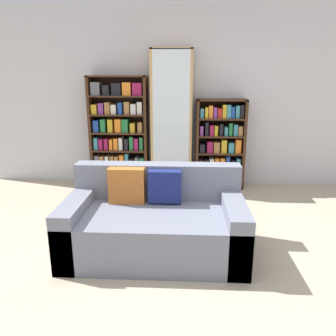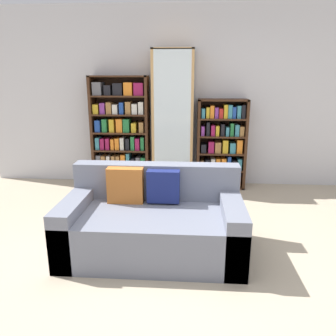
{
  "view_description": "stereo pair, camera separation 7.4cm",
  "coord_description": "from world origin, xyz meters",
  "px_view_note": "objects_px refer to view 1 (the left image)",
  "views": [
    {
      "loc": [
        0.03,
        -2.56,
        1.66
      ],
      "look_at": [
        -0.18,
        1.33,
        0.57
      ],
      "focal_mm": 35.0,
      "sensor_mm": 36.0,
      "label": 1
    },
    {
      "loc": [
        0.1,
        -2.56,
        1.66
      ],
      "look_at": [
        -0.18,
        1.33,
        0.57
      ],
      "focal_mm": 35.0,
      "sensor_mm": 36.0,
      "label": 2
    }
  ],
  "objects_px": {
    "bookshelf_left": "(119,133)",
    "wine_bottle": "(200,189)",
    "display_cabinet": "(172,121)",
    "bookshelf_right": "(220,145)",
    "couch": "(155,223)"
  },
  "relations": [
    {
      "from": "couch",
      "to": "bookshelf_left",
      "type": "bearing_deg",
      "value": 109.83
    },
    {
      "from": "bookshelf_left",
      "to": "wine_bottle",
      "type": "distance_m",
      "value": 1.52
    },
    {
      "from": "bookshelf_left",
      "to": "bookshelf_right",
      "type": "distance_m",
      "value": 1.56
    },
    {
      "from": "display_cabinet",
      "to": "bookshelf_right",
      "type": "xyz_separation_m",
      "value": [
        0.74,
        0.02,
        -0.37
      ]
    },
    {
      "from": "couch",
      "to": "wine_bottle",
      "type": "height_order",
      "value": "couch"
    },
    {
      "from": "display_cabinet",
      "to": "bookshelf_right",
      "type": "height_order",
      "value": "display_cabinet"
    },
    {
      "from": "bookshelf_left",
      "to": "couch",
      "type": "bearing_deg",
      "value": -70.17
    },
    {
      "from": "display_cabinet",
      "to": "wine_bottle",
      "type": "distance_m",
      "value": 1.12
    },
    {
      "from": "display_cabinet",
      "to": "wine_bottle",
      "type": "bearing_deg",
      "value": -52.86
    },
    {
      "from": "bookshelf_left",
      "to": "wine_bottle",
      "type": "xyz_separation_m",
      "value": [
        1.23,
        -0.58,
        -0.68
      ]
    },
    {
      "from": "bookshelf_left",
      "to": "wine_bottle",
      "type": "height_order",
      "value": "bookshelf_left"
    },
    {
      "from": "bookshelf_left",
      "to": "bookshelf_right",
      "type": "xyz_separation_m",
      "value": [
        1.55,
        -0.0,
        -0.17
      ]
    },
    {
      "from": "couch",
      "to": "display_cabinet",
      "type": "relative_size",
      "value": 0.83
    },
    {
      "from": "bookshelf_left",
      "to": "display_cabinet",
      "type": "distance_m",
      "value": 0.83
    },
    {
      "from": "couch",
      "to": "bookshelf_left",
      "type": "relative_size",
      "value": 1.01
    }
  ]
}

